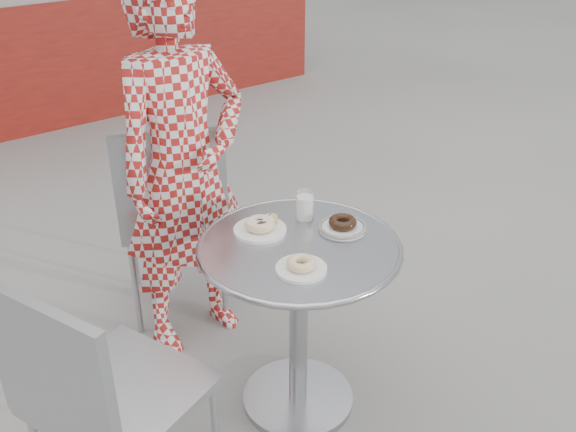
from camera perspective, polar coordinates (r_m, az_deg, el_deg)
ground at (r=2.71m, az=0.33°, el=-15.87°), size 60.00×60.00×0.00m
bistro_table at (r=2.34m, az=0.98°, el=-6.31°), size 0.73×0.73×0.74m
chair_far at (r=3.08m, az=-9.94°, el=-3.10°), size 0.61×0.62×0.97m
seated_person at (r=2.66m, az=-9.23°, el=4.04°), size 0.61×0.42×1.62m
plate_far at (r=2.32m, az=-2.44°, el=-0.92°), size 0.19×0.19×0.05m
plate_near at (r=2.10m, az=1.18°, el=-4.47°), size 0.17×0.17×0.04m
plate_checker at (r=2.34m, az=4.87°, el=-0.86°), size 0.18×0.18×0.05m
milk_cup at (r=2.39m, az=1.51°, el=0.86°), size 0.07×0.07×0.11m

